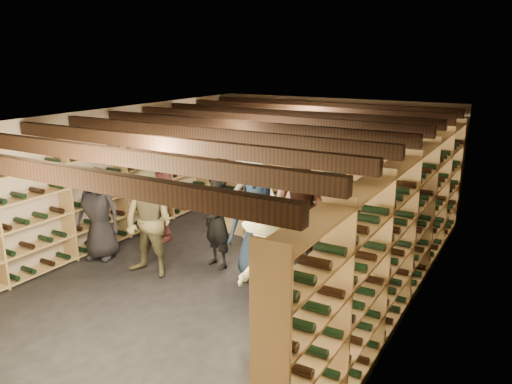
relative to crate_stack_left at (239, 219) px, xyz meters
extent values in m
plane|color=black|center=(0.86, -1.30, -0.26)|extent=(8.00, 8.00, 0.00)
cube|color=#B5A28C|center=(0.86, 2.70, 0.94)|extent=(5.50, 0.02, 2.40)
cube|color=#B5A28C|center=(0.86, -5.30, 0.94)|extent=(5.50, 0.02, 2.40)
cube|color=#B5A28C|center=(-1.89, -1.30, 0.94)|extent=(0.02, 8.00, 2.40)
cube|color=#B5A28C|center=(3.61, -1.30, 0.94)|extent=(0.02, 8.00, 2.40)
cube|color=beige|center=(0.86, -1.30, 2.15)|extent=(5.50, 8.00, 0.01)
cube|color=black|center=(0.86, -4.80, 2.00)|extent=(5.40, 0.12, 0.18)
cube|color=black|center=(0.86, -3.93, 2.00)|extent=(5.40, 0.12, 0.18)
cube|color=black|center=(0.86, -3.05, 2.00)|extent=(5.40, 0.12, 0.18)
cube|color=black|center=(0.86, -2.18, 2.00)|extent=(5.40, 0.12, 0.18)
cube|color=black|center=(0.86, -1.30, 2.00)|extent=(5.40, 0.12, 0.18)
cube|color=black|center=(0.86, -0.43, 2.00)|extent=(5.40, 0.12, 0.18)
cube|color=black|center=(0.86, 0.45, 2.00)|extent=(5.40, 0.12, 0.18)
cube|color=black|center=(0.86, 1.32, 2.00)|extent=(5.40, 0.12, 0.18)
cube|color=black|center=(0.86, 2.20, 2.00)|extent=(5.40, 0.12, 0.18)
cube|color=#A58250|center=(-1.71, -1.30, 0.82)|extent=(0.32, 7.50, 2.15)
cube|color=#A58250|center=(3.43, -1.30, 0.82)|extent=(0.32, 7.50, 2.15)
cube|color=#A58250|center=(0.86, 2.53, 0.82)|extent=(4.70, 0.30, 2.15)
cube|color=tan|center=(0.00, 0.00, -0.17)|extent=(0.54, 0.39, 0.17)
cube|color=tan|center=(0.00, 0.00, 0.00)|extent=(0.54, 0.39, 0.17)
cube|color=tan|center=(0.00, 0.00, 0.17)|extent=(0.54, 0.39, 0.17)
cube|color=tan|center=(1.74, 0.59, -0.17)|extent=(0.55, 0.42, 0.17)
cube|color=tan|center=(1.74, 0.59, 0.00)|extent=(0.55, 0.42, 0.17)
cube|color=tan|center=(1.74, 0.59, 0.17)|extent=(0.55, 0.42, 0.17)
cube|color=tan|center=(1.74, 0.59, 0.34)|extent=(0.55, 0.42, 0.17)
cube|color=tan|center=(0.80, 1.02, -0.17)|extent=(0.58, 0.47, 0.17)
imported|color=black|center=(-1.32, -2.25, 0.53)|extent=(0.87, 0.69, 1.56)
imported|color=black|center=(0.59, -1.56, 0.53)|extent=(0.66, 0.54, 1.57)
imported|color=brown|center=(-0.14, -2.34, 0.59)|extent=(0.85, 0.68, 1.69)
imported|color=beige|center=(2.37, -3.11, 0.60)|extent=(1.26, 1.02, 1.70)
imported|color=brown|center=(-1.13, -1.08, 0.66)|extent=(1.77, 0.86, 1.83)
imported|color=#1D2E47|center=(1.36, -1.63, 0.62)|extent=(0.97, 0.76, 1.76)
imported|color=gray|center=(1.30, -0.30, 0.64)|extent=(0.68, 0.47, 1.78)
imported|color=#422116|center=(1.65, -0.75, 0.70)|extent=(1.05, 0.89, 1.90)
imported|color=beige|center=(0.41, -0.19, 0.59)|extent=(1.20, 0.83, 1.69)
imported|color=#2D543D|center=(1.91, 0.00, 0.65)|extent=(1.15, 0.81, 1.81)
imported|color=#35353A|center=(3.04, -0.70, 0.56)|extent=(0.88, 0.66, 1.64)
camera|label=1|loc=(4.87, -7.73, 3.06)|focal=35.00mm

